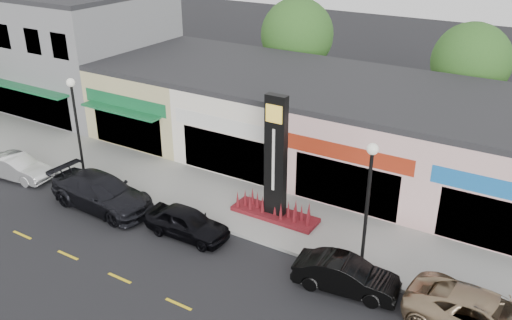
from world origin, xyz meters
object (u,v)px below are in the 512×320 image
(lamp_west_near, at_px, (76,118))
(car_black_conv, at_px, (346,275))
(car_gold_suv, at_px, (487,319))
(lamp_east_near, at_px, (368,195))
(car_black_sedan, at_px, (187,223))
(pylon_sign, at_px, (275,176))
(car_dark_sedan, at_px, (102,192))
(car_white_van, at_px, (17,167))

(lamp_west_near, height_order, car_black_conv, lamp_west_near)
(car_gold_suv, bearing_deg, lamp_east_near, 79.85)
(car_black_sedan, bearing_deg, car_black_conv, -90.15)
(car_black_sedan, distance_m, car_gold_suv, 12.61)
(lamp_west_near, relative_size, car_black_conv, 1.35)
(pylon_sign, bearing_deg, car_dark_sedan, -155.94)
(car_black_conv, bearing_deg, pylon_sign, 50.19)
(car_black_sedan, xyz_separation_m, car_gold_suv, (12.60, 0.30, 0.08))
(car_black_sedan, relative_size, car_black_conv, 0.99)
(pylon_sign, bearing_deg, car_gold_suv, -16.75)
(pylon_sign, distance_m, car_black_sedan, 4.51)
(pylon_sign, bearing_deg, car_white_van, -165.63)
(car_gold_suv, bearing_deg, car_dark_sedan, 96.02)
(car_white_van, bearing_deg, car_dark_sedan, -95.49)
(car_white_van, xyz_separation_m, car_dark_sedan, (6.30, 0.14, 0.16))
(car_white_van, bearing_deg, lamp_west_near, -64.75)
(car_white_van, relative_size, car_black_sedan, 1.01)
(car_black_sedan, bearing_deg, pylon_sign, -39.76)
(lamp_west_near, height_order, car_black_sedan, lamp_west_near)
(car_white_van, distance_m, car_gold_suv, 24.03)
(car_black_sedan, bearing_deg, lamp_west_near, 77.80)
(lamp_east_near, bearing_deg, lamp_west_near, 180.00)
(lamp_east_near, bearing_deg, car_white_van, -174.30)
(car_black_conv, bearing_deg, car_dark_sedan, 84.15)
(lamp_east_near, relative_size, car_gold_suv, 1.00)
(car_white_van, distance_m, car_black_conv, 18.98)
(pylon_sign, bearing_deg, lamp_east_near, -18.75)
(car_black_conv, relative_size, car_gold_suv, 0.74)
(car_gold_suv, bearing_deg, lamp_west_near, 90.99)
(car_dark_sedan, height_order, car_black_sedan, car_dark_sedan)
(car_dark_sedan, bearing_deg, car_white_van, 92.93)
(car_black_sedan, xyz_separation_m, car_black_conv, (7.55, 0.16, -0.01))
(lamp_east_near, xyz_separation_m, car_black_conv, (-0.07, -1.45, -2.81))
(lamp_east_near, bearing_deg, car_black_conv, -92.72)
(pylon_sign, height_order, car_black_sedan, pylon_sign)
(car_white_van, height_order, car_gold_suv, car_gold_suv)
(lamp_east_near, distance_m, car_white_van, 19.34)
(lamp_east_near, height_order, car_black_sedan, lamp_east_near)
(pylon_sign, relative_size, car_dark_sedan, 1.06)
(pylon_sign, xyz_separation_m, car_black_conv, (4.93, -3.15, -1.61))
(car_dark_sedan, relative_size, car_black_conv, 1.40)
(lamp_west_near, bearing_deg, car_white_van, -148.00)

